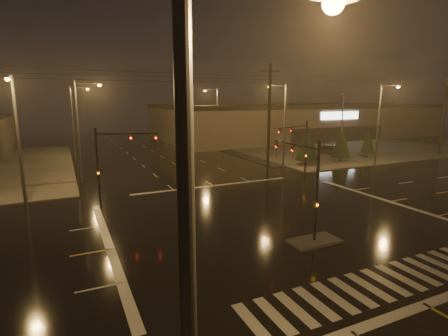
{
  "coord_description": "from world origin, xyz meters",
  "views": [
    {
      "loc": [
        -12.91,
        -19.24,
        8.26
      ],
      "look_at": [
        -1.73,
        4.86,
        3.0
      ],
      "focal_mm": 28.0,
      "sensor_mm": 36.0,
      "label": 1
    }
  ],
  "objects": [
    {
      "name": "parking_lot",
      "position": [
        35.0,
        28.0,
        0.04
      ],
      "size": [
        50.0,
        24.0,
        0.08
      ],
      "primitive_type": "cube",
      "color": "black",
      "rests_on": "ground"
    },
    {
      "name": "crosswalk",
      "position": [
        0.0,
        -9.0,
        0.01
      ],
      "size": [
        15.0,
        2.6,
        0.01
      ],
      "primitive_type": "cube",
      "color": "beige",
      "rests_on": "ground"
    },
    {
      "name": "streetlight_3",
      "position": [
        11.18,
        16.0,
        5.8
      ],
      "size": [
        2.77,
        0.32,
        10.0
      ],
      "color": "#38383A",
      "rests_on": "ground"
    },
    {
      "name": "signal_mast_ne",
      "position": [
        9.5,
        10.14,
        3.79
      ],
      "size": [
        4.84,
        1.86,
        6.0
      ],
      "color": "black",
      "rests_on": "ground"
    },
    {
      "name": "sidewalk_ne",
      "position": [
        30.0,
        30.0,
        0.06
      ],
      "size": [
        36.0,
        36.0,
        0.12
      ],
      "primitive_type": "cube",
      "color": "#494641",
      "rests_on": "ground"
    },
    {
      "name": "retail_building",
      "position": [
        35.0,
        45.99,
        3.84
      ],
      "size": [
        60.2,
        28.3,
        7.2
      ],
      "color": "#716551",
      "rests_on": "ground"
    },
    {
      "name": "conifer_0",
      "position": [
        14.78,
        15.68,
        2.92
      ],
      "size": [
        2.85,
        2.85,
        5.15
      ],
      "color": "black",
      "rests_on": "ground"
    },
    {
      "name": "streetlight_5",
      "position": [
        -16.0,
        11.18,
        5.8
      ],
      "size": [
        0.32,
        2.77,
        10.0
      ],
      "color": "#38383A",
      "rests_on": "ground"
    },
    {
      "name": "signal_mast_nw",
      "position": [
        -9.5,
        10.14,
        3.79
      ],
      "size": [
        4.84,
        1.86,
        6.0
      ],
      "color": "black",
      "rests_on": "ground"
    },
    {
      "name": "utility_pole_1",
      "position": [
        8.0,
        14.0,
        6.13
      ],
      "size": [
        2.2,
        0.32,
        12.0
      ],
      "color": "black",
      "rests_on": "ground"
    },
    {
      "name": "streetlight_2",
      "position": [
        -11.18,
        34.0,
        5.8
      ],
      "size": [
        2.77,
        0.32,
        10.0
      ],
      "color": "#38383A",
      "rests_on": "ground"
    },
    {
      "name": "streetlight_1",
      "position": [
        -11.18,
        18.0,
        5.8
      ],
      "size": [
        2.77,
        0.32,
        10.0
      ],
      "color": "#38383A",
      "rests_on": "ground"
    },
    {
      "name": "utility_pole_2",
      "position": [
        38.0,
        14.0,
        6.13
      ],
      "size": [
        2.2,
        0.32,
        12.0
      ],
      "color": "black",
      "rests_on": "ground"
    },
    {
      "name": "signal_mast_median",
      "position": [
        0.0,
        -3.07,
        3.75
      ],
      "size": [
        0.25,
        4.59,
        6.0
      ],
      "color": "black",
      "rests_on": "ground"
    },
    {
      "name": "car_parked",
      "position": [
        23.48,
        20.73,
        0.83
      ],
      "size": [
        2.48,
        5.05,
        1.66
      ],
      "primitive_type": "imported",
      "rotation": [
        0.0,
        0.0,
        0.11
      ],
      "color": "black",
      "rests_on": "ground"
    },
    {
      "name": "conifer_1",
      "position": [
        20.34,
        15.67,
        2.64
      ],
      "size": [
        2.48,
        2.48,
        4.58
      ],
      "color": "black",
      "rests_on": "ground"
    },
    {
      "name": "streetlight_0",
      "position": [
        -11.18,
        -15.0,
        5.8
      ],
      "size": [
        2.77,
        0.32,
        10.0
      ],
      "color": "#38383A",
      "rests_on": "ground"
    },
    {
      "name": "streetlight_6",
      "position": [
        22.0,
        11.18,
        5.8
      ],
      "size": [
        0.32,
        2.77,
        10.0
      ],
      "color": "#38383A",
      "rests_on": "ground"
    },
    {
      "name": "ground",
      "position": [
        0.0,
        0.0,
        0.0
      ],
      "size": [
        140.0,
        140.0,
        0.0
      ],
      "primitive_type": "plane",
      "color": "black",
      "rests_on": "ground"
    },
    {
      "name": "stop_bar_far",
      "position": [
        0.0,
        11.0,
        0.01
      ],
      "size": [
        16.0,
        0.5,
        0.01
      ],
      "primitive_type": "cube",
      "color": "beige",
      "rests_on": "ground"
    },
    {
      "name": "median_island",
      "position": [
        0.0,
        -4.0,
        0.07
      ],
      "size": [
        3.0,
        1.6,
        0.15
      ],
      "primitive_type": "cube",
      "color": "#494641",
      "rests_on": "ground"
    },
    {
      "name": "streetlight_4",
      "position": [
        11.18,
        36.0,
        5.8
      ],
      "size": [
        2.77,
        0.32,
        10.0
      ],
      "color": "#38383A",
      "rests_on": "ground"
    },
    {
      "name": "stop_bar_near",
      "position": [
        0.0,
        -11.0,
        0.01
      ],
      "size": [
        16.0,
        0.5,
        0.01
      ],
      "primitive_type": "cube",
      "color": "beige",
      "rests_on": "ground"
    },
    {
      "name": "conifer_2",
      "position": [
        26.31,
        16.81,
        2.27
      ],
      "size": [
        2.01,
        2.01,
        3.84
      ],
      "color": "black",
      "rests_on": "ground"
    }
  ]
}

